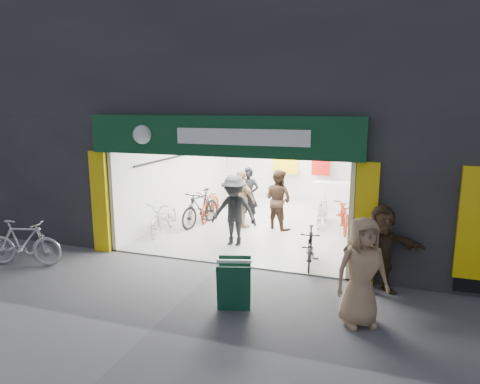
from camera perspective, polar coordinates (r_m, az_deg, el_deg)
The scene contains 17 objects.
ground at distance 10.31m, azimuth -2.65°, elevation -9.65°, with size 60.00×60.00×0.00m, color #56565B.
building at distance 14.19m, azimuth 8.37°, elevation 13.76°, with size 17.00×10.27×8.00m.
bike_left_front at distance 12.79m, azimuth -10.07°, elevation -3.33°, with size 0.65×1.86×0.98m, color #B8B8BD.
bike_left_midfront at distance 13.38m, azimuth -5.28°, elevation -2.16°, with size 0.54×1.91×1.15m, color black.
bike_left_midback at distance 14.12m, azimuth -3.93°, elevation -1.70°, with size 0.67×1.92×1.01m, color maroon.
bike_left_back at distance 16.17m, azimuth -0.84°, elevation 0.13°, with size 0.51×1.80×1.08m, color #BBBBC0.
bike_right_front at distance 10.19m, azimuth 9.35°, elevation -7.27°, with size 0.44×1.54×0.93m, color black.
bike_right_mid at distance 13.23m, azimuth 13.76°, elevation -2.85°, with size 0.69×1.98×1.04m, color maroon.
bike_right_back at distance 13.63m, azimuth 10.95°, elevation -2.49°, with size 0.45×1.59×0.96m, color #ACACB1.
parked_bike at distance 11.30m, azimuth -26.92°, elevation -6.07°, with size 0.52×1.83×1.10m, color #B5B4B9.
customer_a at distance 13.53m, azimuth 1.13°, elevation -0.51°, with size 0.66×0.43×1.81m, color black.
customer_b at distance 12.95m, azimuth 5.11°, elevation -1.04°, with size 0.90×0.70×1.84m, color #332117.
customer_c at distance 11.34m, azimuth -0.81°, elevation -2.57°, with size 1.25×0.72×1.93m, color black.
customer_d at distance 12.95m, azimuth 0.19°, elevation -1.03°, with size 1.07×0.45×1.82m, color #876D4F.
pedestrian_near at distance 7.62m, azimuth 15.92°, elevation -10.21°, with size 0.93×0.61×1.90m, color #9B7B5A.
pedestrian_far at distance 9.00m, azimuth 18.26°, elevation -7.30°, with size 1.68×0.54×1.81m, color #372819.
sandwich_board at distance 7.99m, azimuth -0.79°, elevation -12.10°, with size 0.76×0.77×0.94m.
Camera 1 is at (3.56, -8.94, 3.70)m, focal length 32.00 mm.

